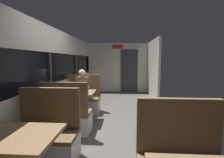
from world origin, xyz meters
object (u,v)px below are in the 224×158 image
Objects in this scene: seated_passenger at (83,94)px; dining_table_mid_window at (77,96)px; dining_table_near_window at (15,144)px; bench_mid_window_facing_entry at (84,101)px; bench_mid_window_facing_end at (68,117)px; bench_near_window_facing_entry at (46,140)px.

dining_table_mid_window is at bearing -90.00° from seated_passenger.
bench_mid_window_facing_entry is (0.00, 3.07, -0.31)m from dining_table_near_window.
seated_passenger is at bearing 90.00° from bench_mid_window_facing_end.
bench_mid_window_facing_end is 0.87× the size of seated_passenger.
bench_mid_window_facing_entry is 0.87× the size of seated_passenger.
dining_table_mid_window is (0.00, 1.67, 0.31)m from bench_near_window_facing_entry.
bench_near_window_facing_entry and bench_mid_window_facing_entry have the same top height.
dining_table_near_window is 3.08m from bench_mid_window_facing_entry.
dining_table_near_window is 0.82× the size of bench_mid_window_facing_entry.
bench_near_window_facing_entry reaches higher than dining_table_mid_window.
bench_mid_window_facing_end is (0.00, 1.67, -0.31)m from dining_table_near_window.
dining_table_near_window is 3.00m from seated_passenger.
dining_table_near_window is at bearing -90.00° from bench_near_window_facing_entry.
bench_mid_window_facing_end is 1.34m from seated_passenger.
dining_table_near_window is at bearing -90.00° from seated_passenger.
bench_near_window_facing_entry is 1.22× the size of dining_table_mid_window.
bench_near_window_facing_entry is at bearing -90.00° from bench_mid_window_facing_end.
bench_mid_window_facing_end is at bearing -90.00° from bench_mid_window_facing_entry.
dining_table_mid_window is 0.71× the size of seated_passenger.
seated_passenger is (0.00, 0.63, -0.10)m from dining_table_mid_window.
dining_table_mid_window is at bearing 90.00° from bench_mid_window_facing_end.
dining_table_near_window is 0.82× the size of bench_mid_window_facing_end.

